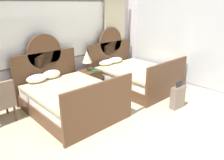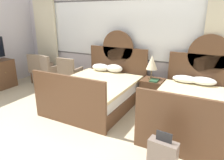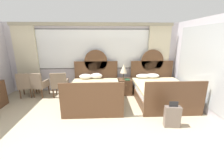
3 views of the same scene
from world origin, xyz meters
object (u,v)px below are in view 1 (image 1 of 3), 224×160
Objects in this scene: bed_near_mirror at (134,76)px; nightstand_between_beds at (90,81)px; book_on_nightstand at (94,70)px; bed_near_window at (69,97)px; table_lamp_on_nightstand at (87,57)px; suitcase_on_floor at (178,97)px.

nightstand_between_beds is at bearing 148.79° from bed_near_mirror.
book_on_nightstand is (-1.05, 0.58, 0.26)m from bed_near_mirror.
book_on_nightstand reaches higher than nightstand_between_beds.
bed_near_window is 1.00× the size of bed_near_mirror.
table_lamp_on_nightstand reaches higher than suitcase_on_floor.
nightstand_between_beds is (1.13, 0.68, -0.06)m from bed_near_window.
bed_near_window reaches higher than book_on_nightstand.
bed_near_mirror is 1.31m from nightstand_between_beds.
book_on_nightstand is at bearing 25.80° from bed_near_window.
nightstand_between_beds is (-1.12, 0.68, -0.06)m from bed_near_mirror.
suitcase_on_floor is at bearing -99.19° from bed_near_mirror.
bed_near_window is at bearing -154.20° from book_on_nightstand.
suitcase_on_floor is (0.91, -2.32, -0.73)m from table_lamp_on_nightstand.
nightstand_between_beds is at bearing 30.95° from bed_near_window.
suitcase_on_floor is at bearing -70.22° from book_on_nightstand.
book_on_nightstand is at bearing 109.78° from suitcase_on_floor.
suitcase_on_floor reaches higher than book_on_nightstand.
bed_near_mirror is at bearing -30.94° from table_lamp_on_nightstand.
table_lamp_on_nightstand is at bearing 149.06° from bed_near_mirror.
nightstand_between_beds is at bearing 122.94° from book_on_nightstand.
book_on_nightstand is at bearing -45.95° from table_lamp_on_nightstand.
bed_near_window is at bearing 179.97° from bed_near_mirror.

